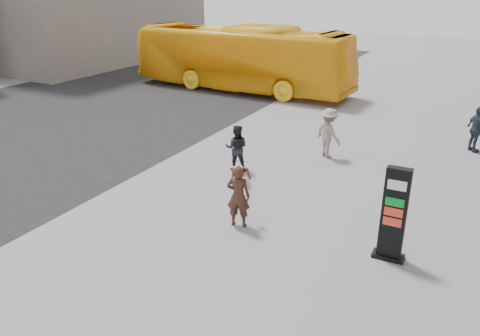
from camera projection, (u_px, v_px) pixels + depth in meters
The scene contains 8 objects.
ground at pixel (241, 239), 11.71m from camera, with size 100.00×100.00×0.00m, color #9E9EA3.
road at pixel (41, 121), 21.44m from camera, with size 16.00×60.00×0.01m, color black.
info_pylon at pixel (394, 215), 10.50m from camera, with size 0.73×0.37×2.26m.
woman at pixel (238, 195), 12.06m from camera, with size 0.73×0.69×1.70m.
bus at pixel (241, 58), 27.02m from camera, with size 3.09×13.20×3.68m, color yellow.
pedestrian_a at pixel (237, 148), 15.69m from camera, with size 0.77×0.60×1.59m, color black.
pedestrian_b at pixel (329, 133), 16.87m from camera, with size 1.16×0.67×1.80m, color gray.
pedestrian_c at pixel (477, 129), 17.38m from camera, with size 1.02×0.42×1.74m, color #2A3346.
Camera 1 is at (4.73, -9.04, 6.02)m, focal length 35.00 mm.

